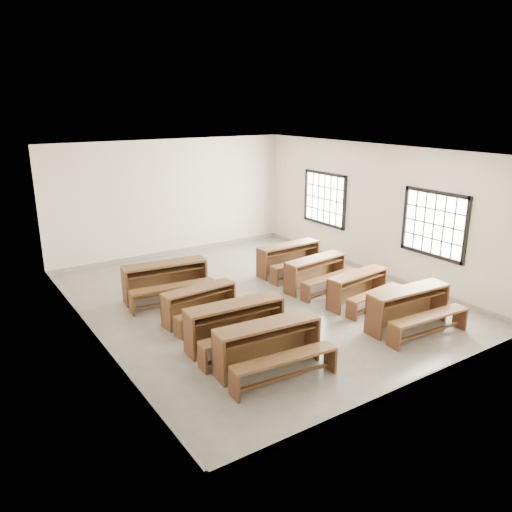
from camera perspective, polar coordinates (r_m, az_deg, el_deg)
room at (r=10.39m, az=0.42°, el=6.12°), size 8.50×8.50×3.20m
desk_set_0 at (r=8.05m, az=1.52°, el=-9.96°), size 1.83×1.07×0.79m
desk_set_1 at (r=8.77m, az=-2.27°, el=-7.55°), size 1.83×1.03×0.80m
desk_set_2 at (r=9.85m, az=-6.37°, el=-5.24°), size 1.55×0.89×0.68m
desk_set_3 at (r=11.01m, az=-10.25°, el=-2.53°), size 1.90×1.14×0.81m
desk_set_4 at (r=9.89m, az=17.19°, el=-5.46°), size 1.80×1.02×0.78m
desk_set_5 at (r=10.80m, az=11.71°, el=-3.41°), size 1.62×0.97×0.69m
desk_set_6 at (r=11.56m, az=6.94°, el=-1.69°), size 1.69×1.00×0.73m
desk_set_7 at (r=12.50m, az=3.87°, el=-0.07°), size 1.69×0.90×0.76m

